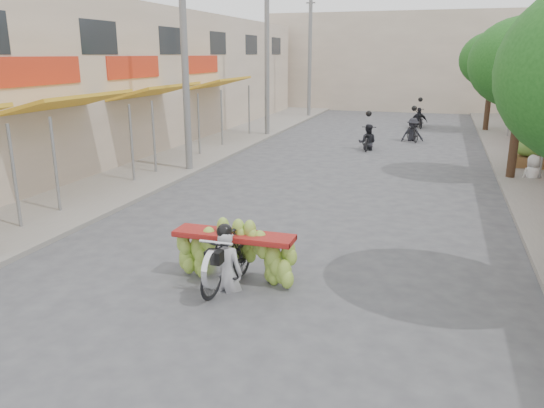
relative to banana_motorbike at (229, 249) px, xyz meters
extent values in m
plane|color=#4E4F53|center=(0.40, -3.43, -0.69)|extent=(120.00, 120.00, 0.00)
cube|color=gray|center=(-6.60, 11.57, -0.63)|extent=(4.00, 60.00, 0.12)
cube|color=beige|center=(-11.60, 10.57, 2.31)|extent=(8.00, 40.00, 6.00)
cylinder|color=slate|center=(-5.90, 1.37, 0.58)|extent=(0.08, 0.08, 2.55)
cube|color=gold|center=(-6.72, 4.57, 2.06)|extent=(1.77, 4.00, 0.53)
cylinder|color=slate|center=(-5.90, 2.77, 0.58)|extent=(0.08, 0.08, 2.55)
cylinder|color=slate|center=(-5.90, 6.37, 0.58)|extent=(0.08, 0.08, 2.55)
cube|color=red|center=(-7.60, 4.57, 2.91)|extent=(0.10, 3.50, 0.80)
cube|color=gold|center=(-6.72, 9.57, 2.06)|extent=(1.77, 4.00, 0.53)
cylinder|color=slate|center=(-5.90, 7.77, 0.58)|extent=(0.08, 0.08, 2.55)
cylinder|color=slate|center=(-5.90, 11.37, 0.58)|extent=(0.08, 0.08, 2.55)
cube|color=red|center=(-7.60, 9.57, 2.91)|extent=(0.10, 3.50, 0.80)
cube|color=gold|center=(-6.72, 15.57, 2.06)|extent=(1.77, 4.00, 0.53)
cylinder|color=slate|center=(-5.90, 13.77, 0.58)|extent=(0.08, 0.08, 2.55)
cylinder|color=slate|center=(-5.90, 17.37, 0.58)|extent=(0.08, 0.08, 2.55)
cube|color=red|center=(-7.60, 15.57, 2.91)|extent=(0.10, 3.50, 0.80)
cube|color=#1E2328|center=(-7.62, 7.57, 3.91)|extent=(0.08, 2.00, 1.10)
cube|color=#1E2328|center=(-7.62, 12.57, 3.91)|extent=(0.08, 2.00, 1.10)
cube|color=#1E2328|center=(-7.62, 17.57, 3.91)|extent=(0.08, 2.00, 1.10)
cube|color=#1E2328|center=(-7.62, 22.57, 3.91)|extent=(0.08, 2.00, 1.10)
cube|color=#1E2328|center=(-7.62, 27.57, 3.91)|extent=(0.08, 2.00, 1.10)
cylinder|color=slate|center=(6.70, 10.67, 0.58)|extent=(0.08, 0.08, 2.55)
cylinder|color=slate|center=(6.70, 14.47, 0.58)|extent=(0.08, 0.08, 2.55)
cube|color=red|center=(7.52, 18.57, 2.06)|extent=(1.77, 4.20, 0.53)
cylinder|color=slate|center=(6.70, 16.67, 0.58)|extent=(0.08, 0.08, 2.55)
cylinder|color=slate|center=(6.70, 20.47, 0.58)|extent=(0.08, 0.08, 2.55)
cube|color=beige|center=(0.40, 34.57, 2.81)|extent=(20.00, 6.00, 7.00)
cylinder|color=slate|center=(-5.00, 8.57, 3.31)|extent=(0.24, 0.24, 8.00)
cylinder|color=slate|center=(-5.00, 17.57, 3.31)|extent=(0.24, 0.24, 8.00)
cylinder|color=slate|center=(-5.00, 26.57, 3.31)|extent=(0.24, 0.24, 8.00)
cube|color=slate|center=(-5.00, 26.57, 6.51)|extent=(0.60, 0.08, 0.08)
cylinder|color=#3A2719|center=(5.80, 10.57, 0.91)|extent=(0.28, 0.28, 3.20)
ellipsoid|color=#1F5A1A|center=(5.80, 10.57, 3.11)|extent=(3.40, 3.40, 2.90)
cylinder|color=#3A2719|center=(5.80, 22.57, 0.91)|extent=(0.28, 0.28, 3.20)
ellipsoid|color=#1F5A1A|center=(5.80, 22.57, 3.11)|extent=(3.40, 3.40, 2.90)
cube|color=brown|center=(6.60, 12.57, -0.32)|extent=(1.20, 0.80, 0.50)
ellipsoid|color=#6EA73E|center=(6.60, 12.57, 0.26)|extent=(1.20, 0.88, 0.66)
imported|color=black|center=(0.00, -0.12, -0.17)|extent=(0.76, 1.83, 1.05)
cylinder|color=silver|center=(0.00, -0.77, -0.07)|extent=(0.10, 0.66, 0.66)
cube|color=black|center=(0.00, -0.67, 0.11)|extent=(0.28, 0.22, 0.22)
cylinder|color=silver|center=(0.00, -0.57, 0.33)|extent=(0.60, 0.05, 0.05)
cube|color=maroon|center=(0.00, 0.23, 0.19)|extent=(2.24, 0.55, 0.10)
imported|color=#B8B9C1|center=(0.00, -0.17, 0.44)|extent=(0.60, 0.44, 1.65)
sphere|color=black|center=(0.00, -0.20, 1.23)|extent=(0.28, 0.28, 0.28)
imported|color=white|center=(6.48, 10.70, 0.19)|extent=(0.86, 0.67, 1.52)
imported|color=black|center=(0.45, 15.08, -0.21)|extent=(0.70, 1.73, 0.96)
imported|color=black|center=(0.45, 15.08, 0.43)|extent=(0.81, 0.51, 1.65)
sphere|color=black|center=(0.45, 15.08, 0.89)|extent=(0.26, 0.26, 0.26)
imported|color=black|center=(2.20, 18.09, -0.20)|extent=(1.05, 1.72, 0.98)
imported|color=black|center=(2.20, 18.09, 0.43)|extent=(1.18, 0.90, 1.65)
sphere|color=black|center=(2.20, 18.09, 0.89)|extent=(0.26, 0.26, 0.26)
imported|color=black|center=(2.26, 23.48, -0.19)|extent=(1.03, 1.88, 1.00)
imported|color=black|center=(2.26, 23.48, 0.43)|extent=(1.06, 0.74, 1.65)
sphere|color=black|center=(2.26, 23.48, 0.89)|extent=(0.26, 0.26, 0.26)
camera|label=1|loc=(3.41, -8.26, 3.37)|focal=35.00mm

